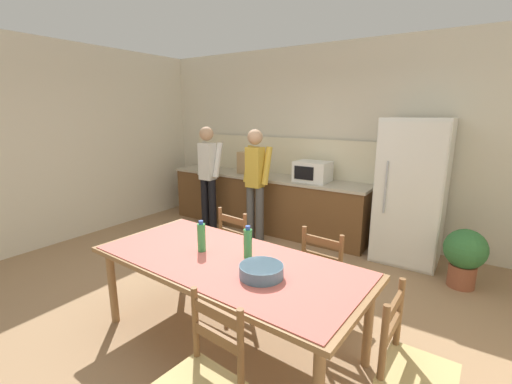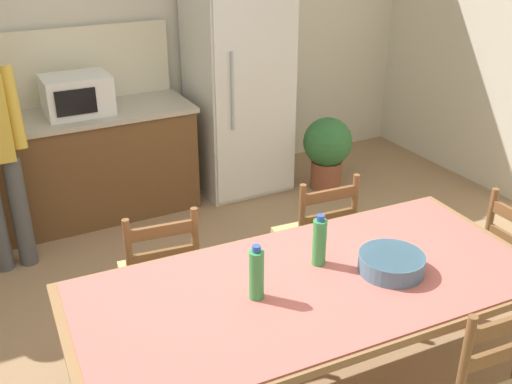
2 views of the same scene
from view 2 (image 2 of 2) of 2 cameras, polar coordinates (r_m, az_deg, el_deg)
ground_plane at (r=3.51m, az=-3.59°, el=-16.65°), size 8.32×8.32×0.00m
wall_back at (r=5.23m, az=-16.65°, el=14.59°), size 6.52×0.12×2.90m
refrigerator at (r=5.30m, az=-1.66°, el=9.85°), size 0.78×0.73×1.84m
microwave at (r=4.86m, az=-16.69°, el=8.86°), size 0.50×0.39×0.30m
dining_table at (r=2.90m, az=5.22°, el=-9.63°), size 2.32×1.15×0.75m
bottle_near_centre at (r=2.68m, az=0.04°, el=-7.80°), size 0.07×0.07×0.27m
bottle_off_centre at (r=2.94m, az=6.05°, el=-4.71°), size 0.07×0.07×0.27m
serving_bowl at (r=2.98m, az=12.78°, el=-6.51°), size 0.32×0.32×0.09m
chair_side_far_left at (r=3.50m, az=-9.08°, el=-7.94°), size 0.47×0.45×0.91m
chair_side_far_right at (r=3.84m, az=5.76°, el=-4.45°), size 0.45×0.43×0.91m
potted_plant at (r=5.44m, az=6.80°, el=4.16°), size 0.44×0.44×0.67m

